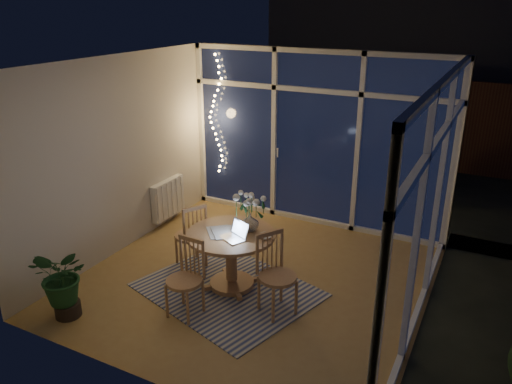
% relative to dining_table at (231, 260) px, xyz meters
% --- Properties ---
extents(floor, '(4.00, 4.00, 0.00)m').
position_rel_dining_table_xyz_m(floor, '(0.16, 0.26, -0.35)').
color(floor, olive).
rests_on(floor, ground).
extents(ceiling, '(4.00, 4.00, 0.00)m').
position_rel_dining_table_xyz_m(ceiling, '(0.16, 0.26, 2.25)').
color(ceiling, white).
rests_on(ceiling, wall_back).
extents(wall_back, '(4.00, 0.04, 2.60)m').
position_rel_dining_table_xyz_m(wall_back, '(0.16, 2.26, 0.95)').
color(wall_back, beige).
rests_on(wall_back, floor).
extents(wall_front, '(4.00, 0.04, 2.60)m').
position_rel_dining_table_xyz_m(wall_front, '(0.16, -1.74, 0.95)').
color(wall_front, beige).
rests_on(wall_front, floor).
extents(wall_left, '(0.04, 4.00, 2.60)m').
position_rel_dining_table_xyz_m(wall_left, '(-1.84, 0.26, 0.95)').
color(wall_left, beige).
rests_on(wall_left, floor).
extents(wall_right, '(0.04, 4.00, 2.60)m').
position_rel_dining_table_xyz_m(wall_right, '(2.16, 0.26, 0.95)').
color(wall_right, beige).
rests_on(wall_right, floor).
extents(window_wall_back, '(4.00, 0.10, 2.60)m').
position_rel_dining_table_xyz_m(window_wall_back, '(0.16, 2.22, 0.95)').
color(window_wall_back, silver).
rests_on(window_wall_back, floor).
extents(window_wall_right, '(0.10, 4.00, 2.60)m').
position_rel_dining_table_xyz_m(window_wall_right, '(2.12, 0.26, 0.95)').
color(window_wall_right, silver).
rests_on(window_wall_right, floor).
extents(radiator, '(0.10, 0.70, 0.58)m').
position_rel_dining_table_xyz_m(radiator, '(-1.78, 1.16, 0.05)').
color(radiator, white).
rests_on(radiator, wall_left).
extents(fairy_lights, '(0.24, 0.10, 1.85)m').
position_rel_dining_table_xyz_m(fairy_lights, '(-1.49, 2.14, 1.17)').
color(fairy_lights, '#FFC466').
rests_on(fairy_lights, window_wall_back).
extents(garden_patio, '(12.00, 6.00, 0.10)m').
position_rel_dining_table_xyz_m(garden_patio, '(0.66, 5.26, -0.41)').
color(garden_patio, black).
rests_on(garden_patio, ground).
extents(garden_fence, '(11.00, 0.08, 1.80)m').
position_rel_dining_table_xyz_m(garden_fence, '(0.16, 5.76, 0.55)').
color(garden_fence, '#3B1D15').
rests_on(garden_fence, ground).
extents(neighbour_roof, '(7.00, 3.00, 2.20)m').
position_rel_dining_table_xyz_m(neighbour_roof, '(0.46, 8.76, 1.85)').
color(neighbour_roof, '#31343B').
rests_on(neighbour_roof, ground).
extents(garden_shrubs, '(0.90, 0.90, 0.90)m').
position_rel_dining_table_xyz_m(garden_shrubs, '(-0.64, 3.66, 0.10)').
color(garden_shrubs, '#183216').
rests_on(garden_shrubs, ground).
extents(rug, '(2.30, 2.04, 0.01)m').
position_rel_dining_table_xyz_m(rug, '(-0.00, -0.10, -0.35)').
color(rug, beige).
rests_on(rug, floor).
extents(dining_table, '(1.30, 1.30, 0.71)m').
position_rel_dining_table_xyz_m(dining_table, '(0.00, 0.00, 0.00)').
color(dining_table, '#9A6A45').
rests_on(dining_table, floor).
extents(chair_left, '(0.57, 0.57, 0.90)m').
position_rel_dining_table_xyz_m(chair_left, '(-0.72, 0.21, 0.09)').
color(chair_left, '#9A6A45').
rests_on(chair_left, floor).
extents(chair_right, '(0.60, 0.60, 0.93)m').
position_rel_dining_table_xyz_m(chair_right, '(0.71, -0.24, 0.11)').
color(chair_right, '#9A6A45').
rests_on(chair_right, floor).
extents(chair_front, '(0.43, 0.43, 0.89)m').
position_rel_dining_table_xyz_m(chair_front, '(-0.16, -0.73, 0.09)').
color(chair_front, '#9A6A45').
rests_on(chair_front, floor).
extents(laptop, '(0.37, 0.35, 0.21)m').
position_rel_dining_table_xyz_m(laptop, '(0.09, -0.12, 0.46)').
color(laptop, silver).
rests_on(laptop, dining_table).
extents(flower_vase, '(0.25, 0.25, 0.21)m').
position_rel_dining_table_xyz_m(flower_vase, '(0.16, 0.16, 0.46)').
color(flower_vase, silver).
rests_on(flower_vase, dining_table).
extents(bowl, '(0.19, 0.19, 0.04)m').
position_rel_dining_table_xyz_m(bowl, '(0.41, 0.07, 0.37)').
color(bowl, silver).
rests_on(bowl, dining_table).
extents(newspapers, '(0.44, 0.41, 0.01)m').
position_rel_dining_table_xyz_m(newspapers, '(-0.10, 0.00, 0.36)').
color(newspapers, silver).
rests_on(newspapers, dining_table).
extents(phone, '(0.10, 0.06, 0.01)m').
position_rel_dining_table_xyz_m(phone, '(-0.06, -0.13, 0.36)').
color(phone, black).
rests_on(phone, dining_table).
extents(potted_plant, '(0.59, 0.52, 0.76)m').
position_rel_dining_table_xyz_m(potted_plant, '(-1.29, -1.33, 0.03)').
color(potted_plant, '#184420').
rests_on(potted_plant, floor).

